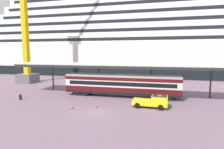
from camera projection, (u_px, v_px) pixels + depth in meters
name	position (u px, v px, depth m)	size (l,w,h in m)	color
ground_plane	(97.00, 113.00, 24.77)	(400.00, 400.00, 0.00)	slate
cruise_ship	(132.00, 38.00, 71.75)	(124.56, 29.92, 40.09)	black
platform_canopy	(122.00, 65.00, 33.92)	(42.50, 5.63, 6.15)	silver
train_carriage	(121.00, 84.00, 33.97)	(21.22, 2.81, 4.11)	black
service_truck	(153.00, 101.00, 27.25)	(5.33, 2.53, 2.02)	yellow
traffic_cone_near	(96.00, 105.00, 27.53)	(0.36, 0.36, 0.62)	black
traffic_cone_mid	(72.00, 106.00, 26.76)	(0.36, 0.36, 0.72)	black
dockside_crane	(26.00, 18.00, 48.05)	(12.54, 4.40, 57.74)	#595960
quay_bollard	(20.00, 97.00, 31.90)	(0.48, 0.48, 0.96)	black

